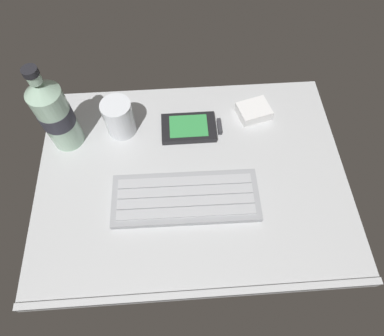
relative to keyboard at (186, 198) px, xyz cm
name	(u,v)px	position (x,y,z in cm)	size (l,w,h in cm)	color
ground_plane	(192,178)	(1.64, 5.20, -1.79)	(64.00, 48.00, 2.80)	#B7BABC
keyboard	(186,198)	(0.00, 0.00, 0.00)	(29.15, 11.39, 1.70)	#93969B
handheld_device	(191,128)	(2.30, 16.94, -0.08)	(12.82, 7.64, 1.50)	black
juice_cup	(119,119)	(-13.19, 18.05, 3.10)	(6.40, 6.40, 8.50)	silver
water_bottle	(55,114)	(-24.80, 16.20, 8.20)	(6.73, 6.73, 20.80)	#9EC1A8
charger_block	(254,111)	(16.76, 20.29, 0.39)	(7.00, 5.60, 2.40)	white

